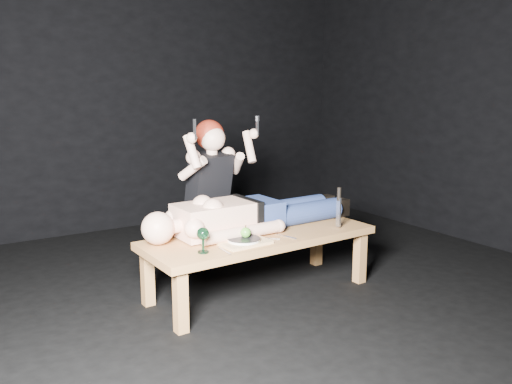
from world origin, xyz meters
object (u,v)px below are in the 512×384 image
Objects in this scene: goblet at (203,240)px; lying_man at (254,210)px; kneeling_woman at (204,195)px; serving_tray at (244,242)px; table at (260,264)px; carving_knife at (339,208)px.

lying_man is at bearing 29.71° from goblet.
kneeling_woman is at bearing 110.34° from lying_man.
kneeling_woman reaches higher than serving_tray.
kneeling_woman reaches higher than table.
serving_tray is 0.83m from carving_knife.
goblet is (-0.55, -0.18, 0.31)m from table.
table is 1.33× the size of kneeling_woman.
serving_tray is 0.33m from goblet.
kneeling_woman is 7.69× the size of goblet.
table is at bearing 18.46° from goblet.
table is 0.40m from lying_man.
kneeling_woman is 0.79m from serving_tray.
lying_man is 5.58× the size of serving_tray.
goblet is 0.54× the size of carving_knife.
serving_tray is at bearing -133.78° from lying_man.
table is 5.15× the size of serving_tray.
lying_man is 0.43m from serving_tray.
kneeling_woman is at bearing 83.56° from serving_tray.
table is 0.36m from serving_tray.
serving_tray is at bearing -102.72° from kneeling_woman.
lying_man is at bearing 48.29° from serving_tray.
goblet is (-0.60, -0.34, -0.06)m from lying_man.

